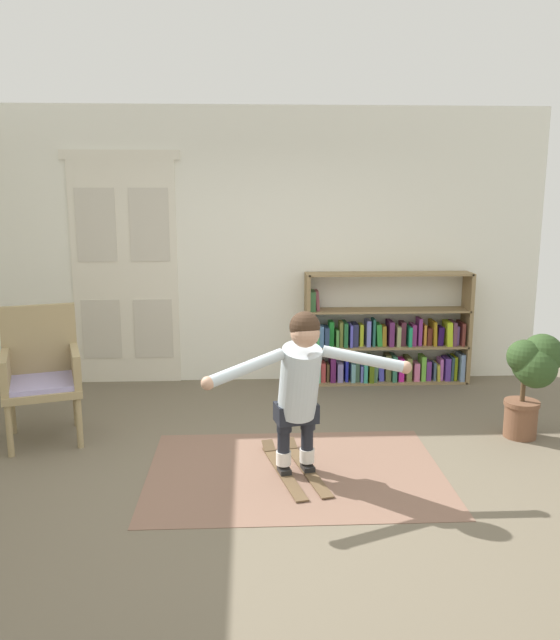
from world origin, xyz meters
The scene contains 9 objects.
ground_plane centered at (0.00, 0.00, 0.00)m, with size 7.20×7.20×0.00m, color #675D4B.
back_wall centered at (0.00, 2.60, 1.45)m, with size 6.00×0.10×2.90m, color white.
double_door centered at (-1.46, 2.54, 1.23)m, with size 1.22×0.05×2.45m.
rug centered at (0.18, 0.16, 0.00)m, with size 2.17×1.54×0.01m, color #7D5C4C.
bookshelf centered at (1.30, 2.39, 0.45)m, with size 1.76×0.30×1.19m.
wicker_chair centered at (-1.88, 0.95, 0.58)m, with size 0.75×0.75×1.10m.
potted_plant centered at (2.16, 0.70, 0.59)m, with size 0.47×0.44×0.90m.
skis_pair centered at (0.17, 0.19, 0.02)m, with size 0.48×1.00×0.07m.
person_skier centered at (0.20, 0.05, 0.74)m, with size 1.45×0.69×1.17m.
Camera 1 is at (-0.15, -4.22, 2.05)m, focal length 35.82 mm.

